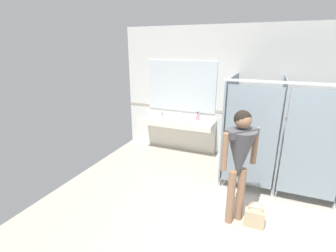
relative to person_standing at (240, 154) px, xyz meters
name	(u,v)px	position (x,y,z in m)	size (l,w,h in m)	color
ground_plane	(272,242)	(0.55, -0.19, -1.13)	(7.35, 5.62, 0.10)	#B2A899
wall_back	(283,97)	(0.55, 2.38, 0.39)	(7.35, 0.12, 2.95)	silver
wall_back_tile_band	(280,118)	(0.55, 2.32, -0.03)	(7.35, 0.01, 0.06)	#9E937F
vanity_counter	(178,127)	(-1.70, 2.11, -0.47)	(1.81, 0.56, 0.95)	silver
mirror_panel	(181,86)	(-1.70, 2.31, 0.51)	(1.71, 0.02, 1.20)	silver
bathroom_stalls	(310,135)	(1.00, 1.34, -0.04)	(2.84, 1.50, 2.00)	gray
person_standing	(240,154)	(0.00, 0.00, 0.00)	(0.57, 0.57, 1.70)	#8C664C
handbag	(255,218)	(0.29, -0.01, -0.95)	(0.28, 0.14, 0.40)	tan
soap_dispenser	(198,116)	(-1.22, 2.19, -0.16)	(0.07, 0.07, 0.19)	#D899B2
paper_cup	(186,120)	(-1.40, 1.90, -0.20)	(0.07, 0.07, 0.09)	white
floor_drain_cover	(240,204)	(0.05, 0.42, -1.08)	(0.14, 0.14, 0.01)	#B7BABF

